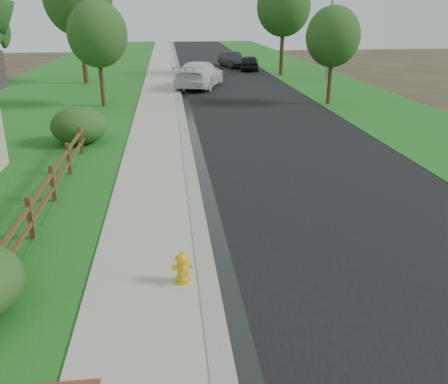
{
  "coord_description": "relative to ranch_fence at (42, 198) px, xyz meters",
  "views": [
    {
      "loc": [
        -0.24,
        -5.49,
        5.19
      ],
      "look_at": [
        0.99,
        4.97,
        1.12
      ],
      "focal_mm": 38.0,
      "sensor_mm": 36.0,
      "label": 1
    }
  ],
  "objects": [
    {
      "name": "curb",
      "position": [
        4.0,
        28.6,
        -0.56
      ],
      "size": [
        0.4,
        90.0,
        0.12
      ],
      "primitive_type": "cube",
      "color": "gray",
      "rests_on": "ground"
    },
    {
      "name": "dark_car_far",
      "position": [
        9.56,
        34.45,
        0.1
      ],
      "size": [
        2.45,
        4.48,
        1.4
      ],
      "primitive_type": "imported",
      "rotation": [
        0.0,
        0.0,
        0.24
      ],
      "color": "black",
      "rests_on": "road"
    },
    {
      "name": "wet_gutter",
      "position": [
        4.35,
        28.6,
        -0.6
      ],
      "size": [
        0.5,
        90.0,
        0.0
      ],
      "primitive_type": "cube",
      "color": "black",
      "rests_on": "road"
    },
    {
      "name": "sidewalk",
      "position": [
        2.7,
        28.6,
        -0.57
      ],
      "size": [
        2.2,
        90.0,
        0.1
      ],
      "primitive_type": "cube",
      "color": "#B0A799",
      "rests_on": "ground"
    },
    {
      "name": "dark_car_mid",
      "position": [
        10.8,
        31.6,
        0.07
      ],
      "size": [
        2.17,
        4.13,
        1.34
      ],
      "primitive_type": "imported",
      "rotation": [
        0.0,
        0.0,
        2.99
      ],
      "color": "black",
      "rests_on": "road"
    },
    {
      "name": "lawn_near",
      "position": [
        -4.4,
        28.6,
        -0.6
      ],
      "size": [
        9.0,
        90.0,
        0.04
      ],
      "primitive_type": "cube",
      "color": "#1A5819",
      "rests_on": "ground"
    },
    {
      "name": "grass_strip",
      "position": [
        0.8,
        28.6,
        -0.59
      ],
      "size": [
        1.6,
        90.0,
        0.06
      ],
      "primitive_type": "cube",
      "color": "#1A5819",
      "rests_on": "ground"
    },
    {
      "name": "shrub_d",
      "position": [
        -0.3,
        7.6,
        0.15
      ],
      "size": [
        2.51,
        2.51,
        1.53
      ],
      "primitive_type": "ellipsoid",
      "rotation": [
        0.0,
        0.0,
        -0.13
      ],
      "color": "#1C4217",
      "rests_on": "ground"
    },
    {
      "name": "white_suv",
      "position": [
        5.6,
        22.07,
        0.3
      ],
      "size": [
        4.21,
        6.63,
        1.79
      ],
      "primitive_type": "imported",
      "rotation": [
        0.0,
        0.0,
        2.84
      ],
      "color": "silver",
      "rests_on": "road"
    },
    {
      "name": "streetlight",
      "position": [
        15.46,
        24.35,
        3.87
      ],
      "size": [
        1.75,
        0.83,
        7.92
      ],
      "color": "gray",
      "rests_on": "ground"
    },
    {
      "name": "tree_near_right",
      "position": [
        12.6,
        14.85,
        3.14
      ],
      "size": [
        3.02,
        3.02,
        5.43
      ],
      "color": "#372016",
      "rests_on": "ground"
    },
    {
      "name": "ranch_fence",
      "position": [
        0.0,
        0.0,
        0.0
      ],
      "size": [
        0.12,
        16.92,
        1.1
      ],
      "color": "#442A16",
      "rests_on": "ground"
    },
    {
      "name": "tree_mid_right",
      "position": [
        12.8,
        27.8,
        4.79
      ],
      "size": [
        4.29,
        4.29,
        7.79
      ],
      "color": "#372016",
      "rests_on": "ground"
    },
    {
      "name": "fire_hydrant",
      "position": [
        3.5,
        -3.67,
        -0.21
      ],
      "size": [
        0.45,
        0.36,
        0.68
      ],
      "color": "yellow",
      "rests_on": "sidewalk"
    },
    {
      "name": "tree_near_left",
      "position": [
        -0.3,
        15.65,
        3.3
      ],
      "size": [
        3.22,
        3.22,
        5.7
      ],
      "color": "#372016",
      "rests_on": "ground"
    },
    {
      "name": "verge_far",
      "position": [
        15.1,
        28.6,
        -0.6
      ],
      "size": [
        6.0,
        90.0,
        0.04
      ],
      "primitive_type": "cube",
      "color": "#1A5819",
      "rests_on": "ground"
    },
    {
      "name": "road",
      "position": [
        8.2,
        28.6,
        -0.61
      ],
      "size": [
        8.0,
        90.0,
        0.02
      ],
      "primitive_type": "cube",
      "color": "black",
      "rests_on": "ground"
    }
  ]
}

